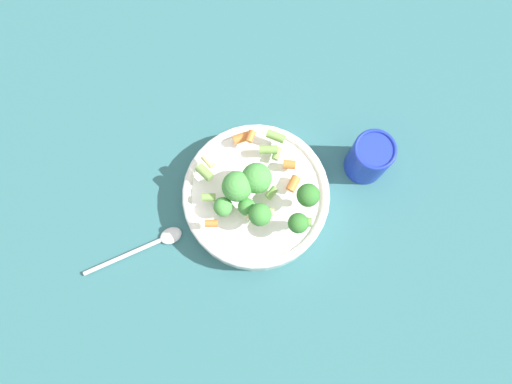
{
  "coord_description": "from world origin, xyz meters",
  "views": [
    {
      "loc": [
        -0.17,
        -0.01,
        0.8
      ],
      "look_at": [
        0.0,
        0.0,
        0.06
      ],
      "focal_mm": 35.0,
      "sensor_mm": 36.0,
      "label": 1
    }
  ],
  "objects": [
    {
      "name": "pasta_salad",
      "position": [
        -0.0,
        -0.0,
        0.09
      ],
      "size": [
        0.16,
        0.19,
        0.07
      ],
      "color": "#8CB766",
      "rests_on": "bowl"
    },
    {
      "name": "cup",
      "position": [
        0.07,
        -0.18,
        0.05
      ],
      "size": [
        0.07,
        0.07,
        0.09
      ],
      "color": "#192DAD",
      "rests_on": "ground_plane"
    },
    {
      "name": "ground_plane",
      "position": [
        0.0,
        0.0,
        0.0
      ],
      "size": [
        3.0,
        3.0,
        0.0
      ],
      "primitive_type": "plane",
      "color": "#2D6066"
    },
    {
      "name": "spoon",
      "position": [
        -0.08,
        0.16,
        0.01
      ],
      "size": [
        0.09,
        0.16,
        0.01
      ],
      "rotation": [
        0.0,
        0.0,
        11.48
      ],
      "color": "silver",
      "rests_on": "ground_plane"
    },
    {
      "name": "bowl",
      "position": [
        0.0,
        0.0,
        0.03
      ],
      "size": [
        0.23,
        0.23,
        0.05
      ],
      "color": "white",
      "rests_on": "ground_plane"
    }
  ]
}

